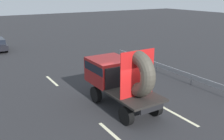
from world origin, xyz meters
The scene contains 7 objects.
ground_plane centered at (0.00, 0.00, 0.00)m, with size 120.00×120.00×0.00m, color #28282B.
flatbed_truck centered at (-0.16, 1.03, 1.65)m, with size 2.02×4.76×3.31m.
guardrail centered at (5.53, 2.70, 0.53)m, with size 0.10×13.57×0.71m.
lane_dash_left_near centered at (-1.98, -1.60, 0.00)m, with size 2.82×0.16×0.01m, color beige.
lane_dash_left_far centered at (-1.98, 6.53, 0.00)m, with size 2.24×0.16×0.01m, color beige.
lane_dash_right_near centered at (1.65, -1.41, 0.00)m, with size 2.85×0.16×0.01m, color beige.
lane_dash_right_far centered at (1.65, 7.12, 0.00)m, with size 2.78×0.16×0.01m, color beige.
Camera 1 is at (-6.88, -9.12, 5.81)m, focal length 39.62 mm.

